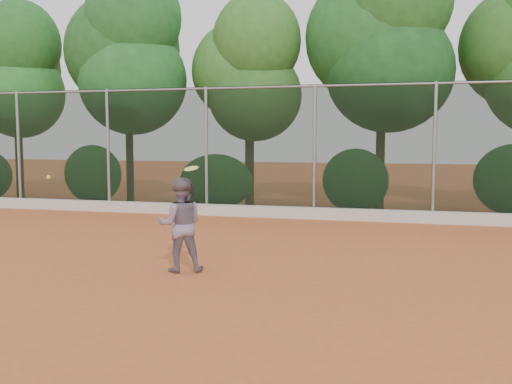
# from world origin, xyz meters

# --- Properties ---
(ground) EXTENTS (80.00, 80.00, 0.00)m
(ground) POSITION_xyz_m (0.00, 0.00, 0.00)
(ground) COLOR #BA5A2C
(ground) RESTS_ON ground
(concrete_curb) EXTENTS (24.00, 0.20, 0.30)m
(concrete_curb) POSITION_xyz_m (0.00, 6.82, 0.15)
(concrete_curb) COLOR beige
(concrete_curb) RESTS_ON ground
(tennis_player) EXTENTS (0.88, 0.79, 1.50)m
(tennis_player) POSITION_xyz_m (-1.10, 0.49, 0.75)
(tennis_player) COLOR slate
(tennis_player) RESTS_ON ground
(chainlink_fence) EXTENTS (24.09, 0.09, 3.50)m
(chainlink_fence) POSITION_xyz_m (-0.00, 7.00, 1.86)
(chainlink_fence) COLOR black
(chainlink_fence) RESTS_ON ground
(foliage_backdrop) EXTENTS (23.70, 3.63, 7.55)m
(foliage_backdrop) POSITION_xyz_m (-0.55, 8.98, 4.40)
(foliage_backdrop) COLOR #402818
(foliage_backdrop) RESTS_ON ground
(tennis_racket) EXTENTS (0.31, 0.30, 0.54)m
(tennis_racket) POSITION_xyz_m (-0.84, 0.30, 1.61)
(tennis_racket) COLOR black
(tennis_racket) RESTS_ON ground
(tennis_ball_in_flight) EXTENTS (0.07, 0.07, 0.07)m
(tennis_ball_in_flight) POSITION_xyz_m (-3.18, 0.08, 1.50)
(tennis_ball_in_flight) COLOR #C5F136
(tennis_ball_in_flight) RESTS_ON ground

